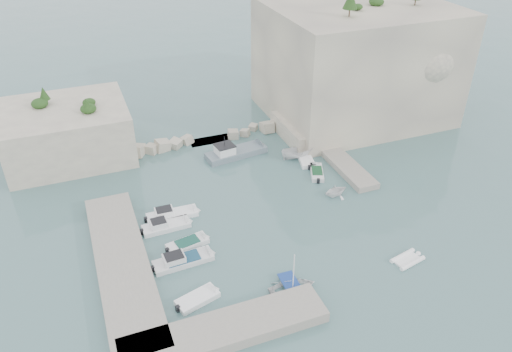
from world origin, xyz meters
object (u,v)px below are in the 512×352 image
object	(u,v)px
tender_east_c	(305,160)
tender_east_d	(298,158)
rowboat	(293,291)
inflatable_dinghy	(407,261)
motorboat_a	(172,217)
motorboat_c	(188,246)
motorboat_d	(184,263)
motorboat_e	(198,301)
tender_east_a	(335,195)
tender_east_b	(317,174)
motorboat_b	(166,228)
work_boat	(236,155)

from	to	relation	value
tender_east_c	tender_east_d	size ratio (longest dim) A/B	1.14
rowboat	inflatable_dinghy	xyz separation A→B (m)	(12.69, -0.42, 0.00)
inflatable_dinghy	motorboat_a	bearing A→B (deg)	129.90
motorboat_c	motorboat_d	distance (m)	2.66
motorboat_e	tender_east_a	bearing A→B (deg)	11.26
tender_east_b	rowboat	bearing A→B (deg)	169.12
rowboat	tender_east_c	world-z (taller)	rowboat
motorboat_a	tender_east_c	distance (m)	20.82
motorboat_b	tender_east_a	bearing A→B (deg)	-4.83
motorboat_a	tender_east_a	xyz separation A→B (m)	(19.59, -2.95, 0.00)
motorboat_e	inflatable_dinghy	xyz separation A→B (m)	(21.46, -2.46, 0.00)
motorboat_a	inflatable_dinghy	world-z (taller)	motorboat_a
motorboat_b	rowboat	bearing A→B (deg)	-58.43
motorboat_c	tender_east_d	bearing A→B (deg)	22.88
motorboat_c	work_boat	world-z (taller)	work_boat
motorboat_a	work_boat	world-z (taller)	work_boat
motorboat_d	inflatable_dinghy	bearing A→B (deg)	-23.57
rowboat	tender_east_b	world-z (taller)	rowboat
tender_east_a	motorboat_a	bearing A→B (deg)	74.38
motorboat_b	tender_east_c	xyz separation A→B (m)	(20.99, 8.00, 0.00)
rowboat	motorboat_e	bearing A→B (deg)	78.12
motorboat_c	tender_east_b	xyz separation A→B (m)	(19.35, 7.81, 0.00)
motorboat_c	inflatable_dinghy	size ratio (longest dim) A/B	1.35
inflatable_dinghy	motorboat_d	bearing A→B (deg)	147.20
motorboat_e	tender_east_d	xyz separation A→B (m)	(19.99, 20.57, 0.00)
motorboat_a	tender_east_d	world-z (taller)	tender_east_d
tender_east_d	work_boat	size ratio (longest dim) A/B	0.52
motorboat_c	inflatable_dinghy	world-z (taller)	motorboat_c
inflatable_dinghy	tender_east_b	size ratio (longest dim) A/B	0.79
motorboat_d	rowboat	xyz separation A→B (m)	(8.71, -7.60, 0.00)
motorboat_d	work_boat	distance (m)	22.35
work_boat	motorboat_e	bearing A→B (deg)	-124.55
motorboat_a	rowboat	size ratio (longest dim) A/B	1.38
motorboat_b	motorboat_c	world-z (taller)	motorboat_b
motorboat_b	motorboat_e	world-z (taller)	motorboat_b
work_boat	motorboat_c	bearing A→B (deg)	-132.13
work_boat	motorboat_d	bearing A→B (deg)	-130.87
motorboat_e	tender_east_b	size ratio (longest dim) A/B	0.97
motorboat_c	work_boat	bearing A→B (deg)	44.73
motorboat_c	motorboat_a	bearing A→B (deg)	82.65
motorboat_e	tender_east_c	xyz separation A→B (m)	(20.68, 19.76, 0.00)
rowboat	tender_east_d	size ratio (longest dim) A/B	0.95
tender_east_a	tender_east_b	bearing A→B (deg)	-8.12
motorboat_b	tender_east_a	world-z (taller)	tender_east_a
motorboat_a	motorboat_c	size ratio (longest dim) A/B	1.31
tender_east_a	tender_east_b	size ratio (longest dim) A/B	0.69
inflatable_dinghy	tender_east_c	bearing A→B (deg)	79.78
tender_east_b	motorboat_b	bearing A→B (deg)	123.39
motorboat_a	motorboat_c	distance (m)	5.62
inflatable_dinghy	motorboat_e	bearing A→B (deg)	161.22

